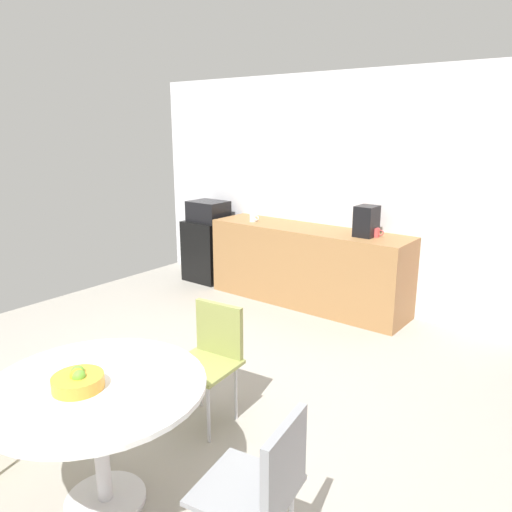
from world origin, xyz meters
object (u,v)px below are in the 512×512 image
object	(u,v)px
microwave	(208,211)
fruit_bowl	(78,380)
mini_fridge	(209,250)
mug_green	(253,218)
mug_white	(376,232)
coffee_maker	(366,221)
chair_olive	(212,349)
chair_gray	(265,481)
round_table	(97,406)

from	to	relation	value
microwave	fruit_bowl	bearing A→B (deg)	-55.95
mini_fridge	mug_green	distance (m)	0.99
mini_fridge	fruit_bowl	world-z (taller)	fruit_bowl
mini_fridge	fruit_bowl	size ratio (longest dim) A/B	3.07
mug_green	mug_white	bearing A→B (deg)	4.51
mini_fridge	coffee_maker	distance (m)	2.35
chair_olive	mug_green	bearing A→B (deg)	122.11
chair_gray	mug_green	bearing A→B (deg)	128.91
mug_white	coffee_maker	xyz separation A→B (m)	(-0.10, -0.03, 0.11)
chair_gray	fruit_bowl	world-z (taller)	fruit_bowl
microwave	coffee_maker	world-z (taller)	coffee_maker
round_table	chair_gray	size ratio (longest dim) A/B	1.39
round_table	chair_olive	world-z (taller)	chair_olive
chair_gray	coffee_maker	size ratio (longest dim) A/B	2.59
chair_gray	chair_olive	bearing A→B (deg)	142.67
mug_white	coffee_maker	bearing A→B (deg)	-164.41
fruit_bowl	mug_green	distance (m)	3.70
mug_white	mug_green	distance (m)	1.53
mug_green	coffee_maker	xyz separation A→B (m)	(1.43, 0.09, 0.11)
chair_gray	mug_white	xyz separation A→B (m)	(-1.00, 3.26, 0.43)
chair_gray	coffee_maker	xyz separation A→B (m)	(-1.10, 3.23, 0.54)
microwave	chair_olive	bearing A→B (deg)	-46.58
mug_white	microwave	bearing A→B (deg)	-179.31
fruit_bowl	mug_white	xyz separation A→B (m)	(0.01, 3.49, 0.18)
mini_fridge	mug_white	size ratio (longest dim) A/B	6.22
mini_fridge	mug_green	bearing A→B (deg)	-6.38
microwave	coffee_maker	bearing A→B (deg)	0.00
mini_fridge	round_table	xyz separation A→B (m)	(2.37, -3.39, 0.20)
chair_olive	mug_green	distance (m)	2.76
round_table	mug_green	distance (m)	3.66
coffee_maker	chair_olive	bearing A→B (deg)	-89.42
microwave	mug_white	distance (m)	2.35
microwave	chair_gray	size ratio (longest dim) A/B	0.58
mug_green	coffee_maker	distance (m)	1.43
round_table	coffee_maker	world-z (taller)	coffee_maker
mug_white	mug_green	world-z (taller)	same
chair_olive	mug_white	bearing A→B (deg)	88.19
mini_fridge	chair_gray	xyz separation A→B (m)	(3.35, -3.23, 0.12)
mini_fridge	mug_white	xyz separation A→B (m)	(2.35, 0.03, 0.55)
chair_gray	mug_white	distance (m)	3.43
mug_white	fruit_bowl	bearing A→B (deg)	-90.15
microwave	mug_white	bearing A→B (deg)	0.69
mini_fridge	microwave	xyz separation A→B (m)	(0.00, 0.00, 0.53)
fruit_bowl	coffee_maker	xyz separation A→B (m)	(-0.09, 3.47, 0.29)
chair_olive	coffee_maker	xyz separation A→B (m)	(-0.02, 2.40, 0.54)
chair_olive	fruit_bowl	world-z (taller)	fruit_bowl
round_table	coffee_maker	xyz separation A→B (m)	(-0.12, 3.39, 0.46)
mini_fridge	mug_white	bearing A→B (deg)	0.69
round_table	chair_gray	world-z (taller)	chair_gray
mini_fridge	chair_olive	size ratio (longest dim) A/B	0.97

